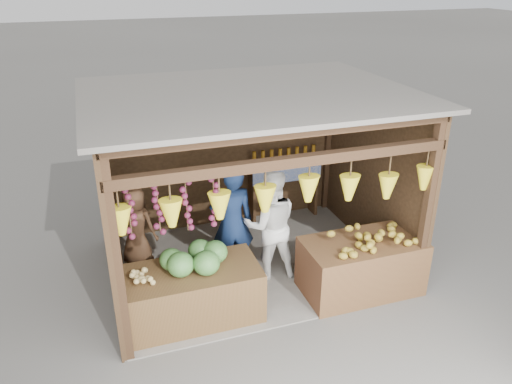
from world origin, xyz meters
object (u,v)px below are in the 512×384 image
Objects in this scene: woman_standing at (271,225)px; vendor_seated at (136,226)px; counter_left at (193,294)px; counter_right at (361,266)px; man_standing at (232,223)px.

woman_standing is 1.86m from vendor_seated.
counter_right reaches higher than counter_left.
man_standing is at bearing 149.68° from counter_right.
counter_left is at bearing 36.73° from woman_standing.
counter_left is 1.28m from vendor_seated.
counter_right is at bearing 151.15° from man_standing.
vendor_seated is at bearing 158.01° from counter_right.
woman_standing is (1.27, 0.63, 0.46)m from counter_left.
woman_standing reaches higher than vendor_seated.
counter_left is 1.04× the size of counter_right.
counter_right is at bearing 154.00° from woman_standing.
counter_left is 1.03× the size of woman_standing.
man_standing reaches higher than counter_left.
counter_left is at bearing 176.42° from counter_right.
man_standing is (-1.58, 0.92, 0.48)m from counter_right.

